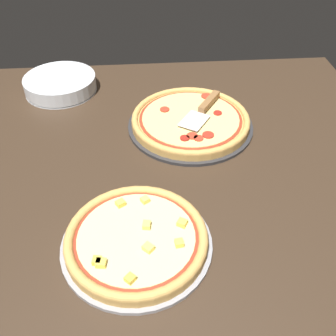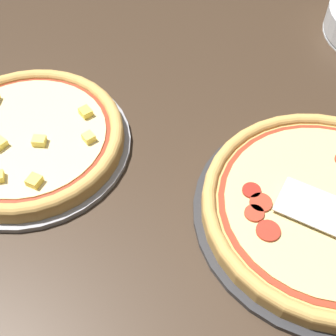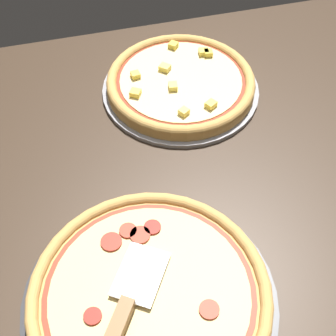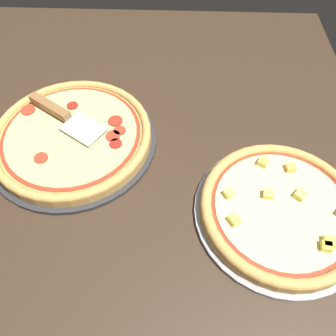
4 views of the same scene
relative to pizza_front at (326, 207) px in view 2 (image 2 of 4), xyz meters
The scene contains 5 objects.
ground_plane 17.32cm from the pizza_front, 54.43° to the left, with size 144.74×118.80×3.60cm, color #38281C.
pizza_pan_front 2.15cm from the pizza_front, 64.44° to the right, with size 40.05×40.05×1.00cm, color #2D2D30.
pizza_front is the anchor object (origin of this frame).
pizza_pan_back 49.85cm from the pizza_front, 68.73° to the left, with size 34.83×34.83×1.00cm, color #939399.
pizza_back 49.81cm from the pizza_front, 68.74° to the left, with size 32.74×32.74×3.65cm.
Camera 2 is at (-46.77, 13.33, 61.32)cm, focal length 50.00 mm.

